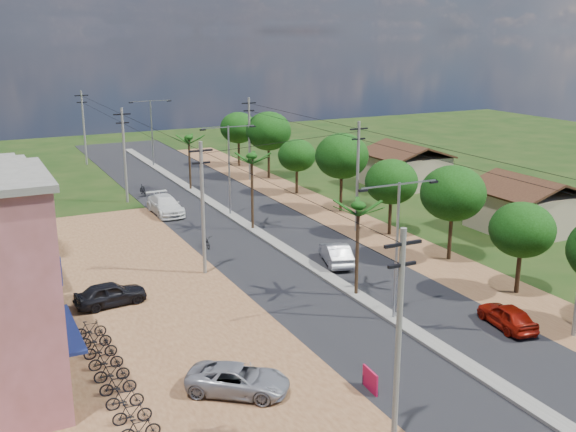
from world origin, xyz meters
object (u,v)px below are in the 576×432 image
object	(u,v)px
car_parked_dark	(111,294)
parked_scooter_row	(115,378)
car_silver_mid	(336,254)
moto_rider_east	(499,315)
car_white_far	(165,206)
car_red_near	(507,316)
roadside_sign	(370,381)
car_parked_silver	(238,380)

from	to	relation	value
car_parked_dark	parked_scooter_row	xyz separation A→B (m)	(-1.94, -9.82, -0.22)
car_silver_mid	moto_rider_east	bearing A→B (deg)	122.20
moto_rider_east	parked_scooter_row	xyz separation A→B (m)	(-21.02, 2.21, 0.10)
car_white_far	moto_rider_east	bearing A→B (deg)	-72.55
car_white_far	parked_scooter_row	world-z (taller)	car_white_far
car_red_near	moto_rider_east	size ratio (longest dim) A/B	2.58
car_red_near	car_silver_mid	xyz separation A→B (m)	(-3.11, 13.32, 0.07)
car_parked_dark	car_red_near	bearing A→B (deg)	-130.13
moto_rider_east	parked_scooter_row	world-z (taller)	parked_scooter_row
car_white_far	roadside_sign	world-z (taller)	car_white_far
car_red_near	roadside_sign	distance (m)	10.77
car_red_near	car_white_far	xyz separation A→B (m)	(-10.00, 31.66, 0.14)
moto_rider_east	roadside_sign	xyz separation A→B (m)	(-10.70, -3.23, 0.13)
car_white_far	car_silver_mid	bearing A→B (deg)	-70.28
roadside_sign	car_parked_dark	bearing A→B (deg)	122.72
car_silver_mid	car_white_far	world-z (taller)	car_white_far
car_white_far	parked_scooter_row	bearing A→B (deg)	-111.60
car_parked_silver	roadside_sign	size ratio (longest dim) A/B	3.64
roadside_sign	car_parked_silver	bearing A→B (deg)	159.17
car_silver_mid	roadside_sign	size ratio (longest dim) A/B	3.54
car_silver_mid	parked_scooter_row	size ratio (longest dim) A/B	0.37
car_parked_dark	car_silver_mid	bearing A→B (deg)	-94.23
car_silver_mid	car_white_far	distance (m)	19.59
car_parked_silver	car_parked_dark	size ratio (longest dim) A/B	1.11
car_red_near	car_parked_silver	world-z (taller)	car_red_near
car_parked_silver	car_parked_dark	bearing A→B (deg)	50.42
car_parked_silver	car_parked_dark	xyz separation A→B (m)	(-2.96, 12.75, 0.07)
car_parked_silver	car_parked_dark	distance (m)	13.09
car_silver_mid	roadside_sign	bearing A→B (deg)	82.13
car_white_far	car_parked_silver	xyz separation A→B (m)	(-5.93, -31.54, -0.16)
parked_scooter_row	car_parked_dark	bearing A→B (deg)	78.85
car_parked_silver	moto_rider_east	world-z (taller)	car_parked_silver
car_silver_mid	car_parked_dark	xyz separation A→B (m)	(-15.78, -0.45, -0.03)
roadside_sign	car_red_near	bearing A→B (deg)	16.67
car_white_far	moto_rider_east	size ratio (longest dim) A/B	3.64
car_silver_mid	roadside_sign	world-z (taller)	car_silver_mid
car_red_near	car_parked_silver	distance (m)	15.93
car_silver_mid	car_parked_dark	distance (m)	15.78
roadside_sign	car_silver_mid	bearing A→B (deg)	68.71
car_white_far	parked_scooter_row	size ratio (longest dim) A/B	0.45
moto_rider_east	roadside_sign	distance (m)	11.18
car_parked_dark	moto_rider_east	xyz separation A→B (m)	(19.09, -12.03, -0.31)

